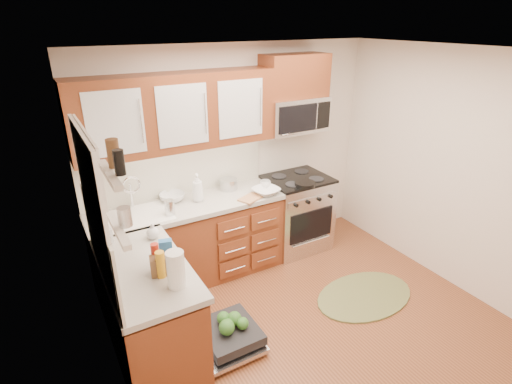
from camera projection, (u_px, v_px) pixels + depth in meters
floor at (322, 333)px, 3.77m from camera, size 3.50×3.50×0.00m
ceiling at (346, 54)px, 2.77m from camera, size 3.50×3.50×0.00m
wall_back at (235, 156)px, 4.66m from camera, size 3.50×0.04×2.50m
wall_left at (112, 278)px, 2.47m from camera, size 0.04×3.50×2.50m
wall_right at (466, 176)px, 4.06m from camera, size 0.04×3.50×2.50m
base_cabinet_back at (191, 244)px, 4.42m from camera, size 2.05×0.60×0.85m
base_cabinet_left at (150, 316)px, 3.36m from camera, size 0.60×1.25×0.85m
countertop_back at (188, 206)px, 4.22m from camera, size 2.07×0.64×0.05m
countertop_left at (145, 269)px, 3.17m from camera, size 0.64×1.27×0.05m
backsplash_back at (176, 170)px, 4.33m from camera, size 2.05×0.02×0.57m
backsplash_left at (100, 245)px, 2.91m from camera, size 0.02×1.25×0.57m
upper_cabinets at (176, 112)px, 3.94m from camera, size 2.05×0.35×0.75m
cabinet_over_mw at (294, 76)px, 4.48m from camera, size 0.76×0.35×0.47m
range at (296, 213)px, 5.03m from camera, size 0.76×0.64×0.95m
microwave at (294, 114)px, 4.63m from camera, size 0.76×0.38×0.40m
sink at (140, 227)px, 4.01m from camera, size 0.62×0.50×0.26m
dishwasher at (226, 337)px, 3.58m from camera, size 0.70×0.60×0.20m
window at (93, 204)px, 2.76m from camera, size 0.03×1.05×1.05m
window_blind at (89, 158)px, 2.64m from camera, size 0.02×0.96×0.40m
shelf_upper at (109, 175)px, 1.89m from camera, size 0.04×0.40×0.03m
shelf_lower at (118, 230)px, 2.01m from camera, size 0.04×0.40×0.03m
rug at (364, 296)px, 4.25m from camera, size 1.28×1.00×0.02m
skillet at (305, 184)px, 4.59m from camera, size 0.31×0.31×0.04m
stock_pot at (229, 184)px, 4.56m from camera, size 0.24×0.24×0.12m
cutting_board at (251, 198)px, 4.33m from camera, size 0.31×0.26×0.02m
canister at (170, 208)px, 3.95m from camera, size 0.12×0.12×0.16m
paper_towel_roll at (176, 269)px, 2.87m from camera, size 0.16×0.16×0.29m
mustard_bottle at (161, 264)px, 2.99m from camera, size 0.09×0.09×0.22m
red_bottle at (156, 257)px, 3.07m from camera, size 0.07×0.07×0.23m
wooden_box at (160, 265)px, 3.04m from camera, size 0.17×0.13×0.15m
blue_carton at (166, 249)px, 3.23m from camera, size 0.12×0.09×0.17m
bowl_a at (266, 191)px, 4.44m from camera, size 0.33×0.33×0.07m
bowl_b at (172, 197)px, 4.27m from camera, size 0.33×0.33×0.08m
cup at (265, 185)px, 4.58m from camera, size 0.15×0.15×0.10m
soap_bottle_a at (198, 188)px, 4.22m from camera, size 0.14×0.15×0.31m
soap_bottle_b at (106, 233)px, 3.46m from camera, size 0.10×0.10×0.19m
soap_bottle_c at (153, 231)px, 3.53m from camera, size 0.12×0.12×0.15m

